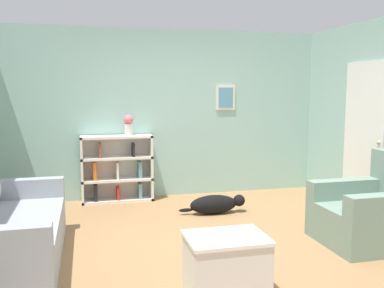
{
  "coord_description": "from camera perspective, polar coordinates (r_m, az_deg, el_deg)",
  "views": [
    {
      "loc": [
        -1.19,
        -4.37,
        1.68
      ],
      "look_at": [
        0.0,
        0.4,
        1.05
      ],
      "focal_mm": 40.0,
      "sensor_mm": 36.0,
      "label": 1
    }
  ],
  "objects": [
    {
      "name": "vase",
      "position": [
        6.45,
        -8.48,
        2.69
      ],
      "size": [
        0.15,
        0.15,
        0.31
      ],
      "color": "silver",
      "rests_on": "bookshelf"
    },
    {
      "name": "coffee_table",
      "position": [
        3.71,
        4.57,
        -15.38
      ],
      "size": [
        0.67,
        0.5,
        0.47
      ],
      "color": "silver",
      "rests_on": "ground_plane"
    },
    {
      "name": "couch",
      "position": [
        4.55,
        -23.82,
        -11.0
      ],
      "size": [
        0.93,
        1.98,
        0.82
      ],
      "color": "#9399A3",
      "rests_on": "ground_plane"
    },
    {
      "name": "wall_back",
      "position": [
        6.74,
        -3.79,
        4.05
      ],
      "size": [
        5.6,
        0.13,
        2.6
      ],
      "color": "#93BCB2",
      "rests_on": "ground_plane"
    },
    {
      "name": "bookshelf",
      "position": [
        6.55,
        -9.98,
        -3.37
      ],
      "size": [
        1.06,
        0.3,
        1.0
      ],
      "color": "silver",
      "rests_on": "ground_plane"
    },
    {
      "name": "recliner_chair",
      "position": [
        5.14,
        23.1,
        -8.45
      ],
      "size": [
        1.03,
        0.91,
        0.98
      ],
      "color": "gray",
      "rests_on": "ground_plane"
    },
    {
      "name": "dog",
      "position": [
        5.87,
        3.18,
        -8.0
      ],
      "size": [
        0.92,
        0.23,
        0.26
      ],
      "color": "black",
      "rests_on": "ground_plane"
    },
    {
      "name": "ground_plane",
      "position": [
        4.83,
        1.18,
        -13.06
      ],
      "size": [
        14.0,
        14.0,
        0.0
      ],
      "primitive_type": "plane",
      "color": "#997047"
    }
  ]
}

